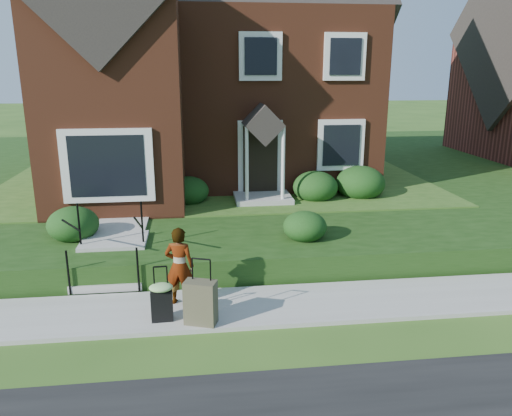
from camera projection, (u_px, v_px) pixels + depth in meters
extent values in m
plane|color=#2D5119|center=(237.00, 309.00, 9.18)|extent=(120.00, 120.00, 0.00)
cube|color=#9E9B93|center=(237.00, 307.00, 9.17)|extent=(60.00, 1.60, 0.08)
cube|color=#17340E|center=(313.00, 171.00, 19.98)|extent=(44.00, 20.00, 0.60)
cube|color=#9E9B93|center=(129.00, 208.00, 13.49)|extent=(1.20, 6.00, 0.06)
cube|color=brown|center=(213.00, 97.00, 17.85)|extent=(10.00, 8.00, 5.40)
cube|color=brown|center=(111.00, 108.00, 12.93)|extent=(3.60, 2.40, 5.40)
cube|color=silver|center=(108.00, 165.00, 12.18)|extent=(2.20, 0.30, 1.80)
cube|color=black|center=(260.00, 162.00, 14.55)|extent=(1.00, 0.12, 2.10)
cube|color=black|center=(341.00, 145.00, 14.72)|extent=(1.40, 0.10, 1.50)
cube|color=#9E9B93|center=(106.00, 286.00, 9.80)|extent=(1.40, 0.30, 0.15)
cube|color=#9E9B93|center=(108.00, 273.00, 10.05)|extent=(1.40, 0.30, 0.15)
cube|color=#9E9B93|center=(110.00, 260.00, 10.29)|extent=(1.40, 0.30, 0.15)
cube|color=#9E9B93|center=(112.00, 249.00, 10.54)|extent=(1.40, 0.30, 0.15)
cube|color=#9E9B93|center=(115.00, 240.00, 11.06)|extent=(1.40, 0.80, 0.15)
cylinder|color=black|center=(68.00, 273.00, 9.48)|extent=(0.04, 0.04, 0.90)
cylinder|color=black|center=(79.00, 224.00, 10.46)|extent=(0.04, 0.04, 0.90)
cylinder|color=black|center=(138.00, 270.00, 9.63)|extent=(0.04, 0.04, 0.90)
cylinder|color=black|center=(142.00, 222.00, 10.62)|extent=(0.04, 0.04, 0.90)
ellipsoid|color=black|center=(65.00, 195.00, 13.14)|extent=(1.35, 1.35, 0.94)
ellipsoid|color=black|center=(188.00, 188.00, 14.11)|extent=(1.19, 1.19, 0.83)
ellipsoid|color=black|center=(315.00, 184.00, 14.47)|extent=(1.31, 1.31, 0.92)
ellipsoid|color=black|center=(360.00, 179.00, 14.77)|extent=(1.46, 1.46, 1.02)
ellipsoid|color=black|center=(73.00, 221.00, 11.14)|extent=(1.13, 1.13, 0.79)
ellipsoid|color=black|center=(305.00, 223.00, 11.13)|extent=(0.98, 0.98, 0.69)
imported|color=#999999|center=(180.00, 266.00, 9.05)|extent=(0.61, 0.48, 1.47)
cube|color=black|center=(162.00, 305.00, 8.55)|extent=(0.38, 0.22, 0.55)
cylinder|color=black|center=(160.00, 268.00, 8.37)|extent=(0.22, 0.04, 0.03)
cylinder|color=black|center=(154.00, 280.00, 8.41)|extent=(0.02, 0.02, 0.41)
cylinder|color=black|center=(167.00, 279.00, 8.44)|extent=(0.02, 0.02, 0.41)
cylinder|color=black|center=(155.00, 319.00, 8.60)|extent=(0.04, 0.06, 0.06)
cylinder|color=black|center=(170.00, 318.00, 8.63)|extent=(0.04, 0.06, 0.06)
ellipsoid|color=#8CC06E|center=(161.00, 287.00, 8.46)|extent=(0.42, 0.35, 0.13)
cube|color=#4A4631|center=(201.00, 303.00, 8.42)|extent=(0.60, 0.46, 0.76)
cylinder|color=black|center=(199.00, 261.00, 8.22)|extent=(0.31, 0.13, 0.03)
cylinder|color=black|center=(190.00, 272.00, 8.25)|extent=(0.02, 0.02, 0.37)
cylinder|color=black|center=(209.00, 271.00, 8.29)|extent=(0.02, 0.02, 0.37)
cylinder|color=black|center=(190.00, 322.00, 8.50)|extent=(0.06, 0.07, 0.06)
cylinder|color=black|center=(212.00, 321.00, 8.54)|extent=(0.06, 0.07, 0.06)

